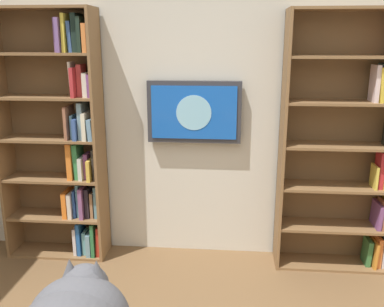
% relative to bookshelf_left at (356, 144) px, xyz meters
% --- Properties ---
extents(wall_back, '(4.52, 0.06, 2.70)m').
position_rel_bookshelf_left_xyz_m(wall_back, '(1.22, -0.17, 0.36)').
color(wall_back, beige).
rests_on(wall_back, ground).
extents(bookshelf_left, '(0.93, 0.28, 1.96)m').
position_rel_bookshelf_left_xyz_m(bookshelf_left, '(0.00, 0.00, 0.00)').
color(bookshelf_left, brown).
rests_on(bookshelf_left, ground).
extents(bookshelf_right, '(0.80, 0.28, 1.98)m').
position_rel_bookshelf_left_xyz_m(bookshelf_right, '(2.25, 0.00, -0.01)').
color(bookshelf_right, brown).
rests_on(bookshelf_right, ground).
extents(wall_mounted_tv, '(0.73, 0.07, 0.48)m').
position_rel_bookshelf_left_xyz_m(wall_mounted_tv, '(1.22, -0.08, 0.21)').
color(wall_mounted_tv, '#333338').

